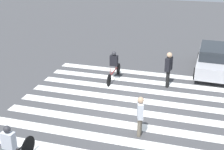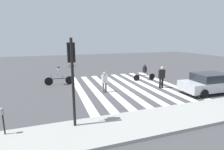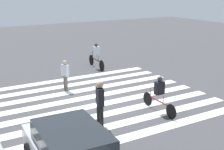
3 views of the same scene
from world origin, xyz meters
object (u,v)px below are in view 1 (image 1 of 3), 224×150
Objects in this scene: cyclist_far_lane at (10,148)px; car_parked_dark_suv at (215,59)px; cyclist_mid_street at (114,64)px; pedestrian_adult_yellow_jacket at (140,114)px; pedestrian_adult_blue_shirt at (169,67)px.

cyclist_far_lane is 0.56× the size of car_parked_dark_suv.
cyclist_mid_street is 5.69m from car_parked_dark_suv.
pedestrian_adult_yellow_jacket is at bearing 136.94° from cyclist_far_lane.
cyclist_mid_street is at bearing 103.52° from pedestrian_adult_blue_shirt.
pedestrian_adult_yellow_jacket is at bearing -18.08° from car_parked_dark_suv.
cyclist_far_lane is (7.81, -3.85, -0.14)m from pedestrian_adult_blue_shirt.
pedestrian_adult_blue_shirt reaches higher than pedestrian_adult_yellow_jacket.
pedestrian_adult_blue_shirt is 4.72m from pedestrian_adult_yellow_jacket.
cyclist_far_lane is at bearing 168.22° from pedestrian_adult_blue_shirt.
pedestrian_adult_yellow_jacket is 0.69× the size of cyclist_mid_street.
pedestrian_adult_blue_shirt is 2.81m from cyclist_mid_street.
pedestrian_adult_yellow_jacket is 0.36× the size of car_parked_dark_suv.
pedestrian_adult_blue_shirt reaches higher than car_parked_dark_suv.
pedestrian_adult_blue_shirt is at bearing -38.33° from car_parked_dark_suv.
cyclist_far_lane is at bearing -6.17° from cyclist_mid_street.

